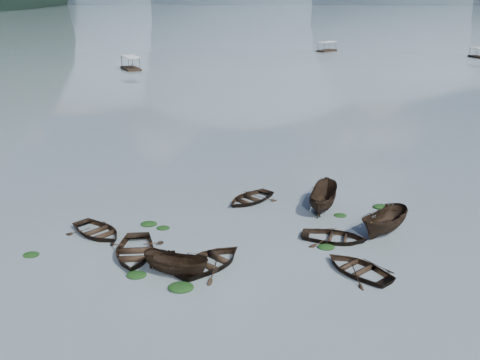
# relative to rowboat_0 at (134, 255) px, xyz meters

# --- Properties ---
(ground_plane) EXTENTS (2400.00, 2400.00, 0.00)m
(ground_plane) POSITION_rel_rowboat_0_xyz_m (5.55, -4.12, 0.00)
(ground_plane) COLOR slate
(haze_mtn_a) EXTENTS (520.00, 520.00, 280.00)m
(haze_mtn_a) POSITION_rel_rowboat_0_xyz_m (-254.45, 895.88, 0.00)
(haze_mtn_a) COLOR #475666
(haze_mtn_a) RESTS_ON ground
(haze_mtn_b) EXTENTS (520.00, 520.00, 340.00)m
(haze_mtn_b) POSITION_rel_rowboat_0_xyz_m (-54.45, 895.88, 0.00)
(haze_mtn_b) COLOR #475666
(haze_mtn_b) RESTS_ON ground
(haze_mtn_c) EXTENTS (520.00, 520.00, 260.00)m
(haze_mtn_c) POSITION_rel_rowboat_0_xyz_m (145.55, 895.88, 0.00)
(haze_mtn_c) COLOR #475666
(haze_mtn_c) RESTS_ON ground
(rowboat_0) EXTENTS (4.00, 5.10, 0.96)m
(rowboat_0) POSITION_rel_rowboat_0_xyz_m (0.00, 0.00, 0.00)
(rowboat_0) COLOR black
(rowboat_0) RESTS_ON ground
(rowboat_1) EXTENTS (5.37, 5.54, 0.94)m
(rowboat_1) POSITION_rel_rowboat_0_xyz_m (4.52, -0.92, 0.00)
(rowboat_1) COLOR black
(rowboat_1) RESTS_ON ground
(rowboat_2) EXTENTS (4.10, 2.54, 1.48)m
(rowboat_2) POSITION_rel_rowboat_0_xyz_m (2.83, -1.94, 0.00)
(rowboat_2) COLOR black
(rowboat_2) RESTS_ON ground
(rowboat_3) EXTENTS (4.93, 4.94, 0.84)m
(rowboat_3) POSITION_rel_rowboat_0_xyz_m (12.64, -1.01, 0.00)
(rowboat_3) COLOR black
(rowboat_3) RESTS_ON ground
(rowboat_4) EXTENTS (4.47, 3.56, 0.83)m
(rowboat_4) POSITION_rel_rowboat_0_xyz_m (11.71, 2.84, 0.00)
(rowboat_4) COLOR black
(rowboat_4) RESTS_ON ground
(rowboat_5) EXTENTS (4.23, 4.59, 1.76)m
(rowboat_5) POSITION_rel_rowboat_0_xyz_m (14.95, 4.15, 0.00)
(rowboat_5) COLOR black
(rowboat_5) RESTS_ON ground
(rowboat_6) EXTENTS (5.08, 4.90, 0.86)m
(rowboat_6) POSITION_rel_rowboat_0_xyz_m (-3.04, 2.62, 0.00)
(rowboat_6) COLOR black
(rowboat_6) RESTS_ON ground
(rowboat_7) EXTENTS (4.83, 4.99, 0.84)m
(rowboat_7) POSITION_rel_rowboat_0_xyz_m (6.18, 8.96, 0.00)
(rowboat_7) COLOR black
(rowboat_7) RESTS_ON ground
(rowboat_8) EXTENTS (2.73, 4.89, 1.78)m
(rowboat_8) POSITION_rel_rowboat_0_xyz_m (11.35, 8.07, 0.00)
(rowboat_8) COLOR black
(rowboat_8) RESTS_ON ground
(weed_clump_0) EXTENTS (0.96, 0.78, 0.21)m
(weed_clump_0) POSITION_rel_rowboat_0_xyz_m (-5.95, -0.44, 0.00)
(weed_clump_0) COLOR black
(weed_clump_0) RESTS_ON ground
(weed_clump_1) EXTENTS (1.11, 0.89, 0.24)m
(weed_clump_1) POSITION_rel_rowboat_0_xyz_m (0.73, -2.32, 0.00)
(weed_clump_1) COLOR black
(weed_clump_1) RESTS_ON ground
(weed_clump_2) EXTENTS (1.36, 1.09, 0.29)m
(weed_clump_2) POSITION_rel_rowboat_0_xyz_m (3.34, -3.44, 0.00)
(weed_clump_2) COLOR black
(weed_clump_2) RESTS_ON ground
(weed_clump_3) EXTENTS (0.87, 0.74, 0.19)m
(weed_clump_3) POSITION_rel_rowboat_0_xyz_m (12.47, 6.72, 0.00)
(weed_clump_3) COLOR black
(weed_clump_3) RESTS_ON ground
(weed_clump_4) EXTENTS (1.04, 0.83, 0.22)m
(weed_clump_4) POSITION_rel_rowboat_0_xyz_m (11.14, 1.80, 0.00)
(weed_clump_4) COLOR black
(weed_clump_4) RESTS_ON ground
(weed_clump_5) EXTENTS (1.11, 0.89, 0.23)m
(weed_clump_5) POSITION_rel_rowboat_0_xyz_m (-0.18, 4.32, 0.00)
(weed_clump_5) COLOR black
(weed_clump_5) RESTS_ON ground
(weed_clump_6) EXTENTS (0.88, 0.73, 0.18)m
(weed_clump_6) POSITION_rel_rowboat_0_xyz_m (0.88, 3.81, 0.00)
(weed_clump_6) COLOR black
(weed_clump_6) RESTS_ON ground
(weed_clump_7) EXTENTS (1.22, 0.97, 0.27)m
(weed_clump_7) POSITION_rel_rowboat_0_xyz_m (15.53, 8.40, 0.00)
(weed_clump_7) COLOR black
(weed_clump_7) RESTS_ON ground
(pontoon_left) EXTENTS (5.47, 6.85, 2.44)m
(pontoon_left) POSITION_rel_rowboat_0_xyz_m (-21.08, 77.18, 0.00)
(pontoon_left) COLOR black
(pontoon_left) RESTS_ON ground
(pontoon_centre) EXTENTS (5.68, 6.16, 2.28)m
(pontoon_centre) POSITION_rel_rowboat_0_xyz_m (20.02, 114.62, 0.00)
(pontoon_centre) COLOR black
(pontoon_centre) RESTS_ON ground
(pontoon_right) EXTENTS (3.61, 5.85, 2.09)m
(pontoon_right) POSITION_rel_rowboat_0_xyz_m (54.18, 103.12, 0.00)
(pontoon_right) COLOR black
(pontoon_right) RESTS_ON ground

